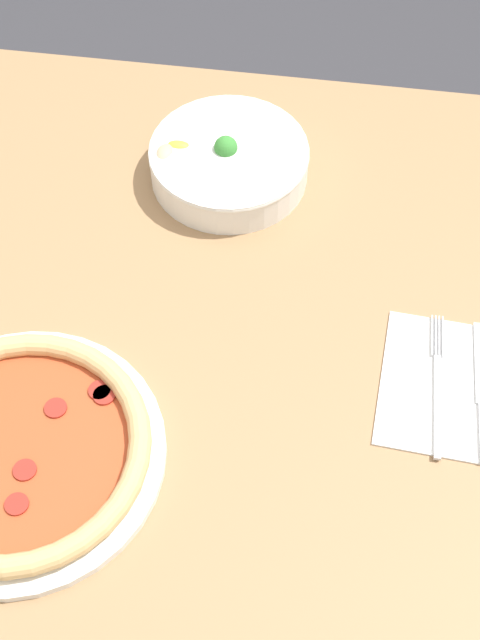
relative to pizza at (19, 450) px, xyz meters
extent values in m
plane|color=#333338|center=(0.11, 0.19, -0.75)|extent=(8.00, 8.00, 0.00)
cube|color=#99724C|center=(0.11, 0.19, -0.03)|extent=(1.06, 0.98, 0.03)
cylinder|color=olive|center=(0.57, 0.61, -0.40)|extent=(0.06, 0.06, 0.71)
cylinder|color=white|center=(0.00, 0.00, -0.01)|extent=(0.33, 0.33, 0.01)
torus|color=tan|center=(0.00, 0.00, 0.01)|extent=(0.30, 0.30, 0.03)
cylinder|color=#B74723|center=(0.00, 0.00, 0.00)|extent=(0.26, 0.26, 0.01)
cylinder|color=maroon|center=(0.02, -0.06, 0.00)|extent=(0.03, 0.03, 0.00)
cylinder|color=maroon|center=(0.03, 0.06, 0.00)|extent=(0.03, 0.03, 0.00)
cylinder|color=maroon|center=(0.07, 0.09, 0.00)|extent=(0.03, 0.03, 0.00)
cylinder|color=maroon|center=(0.08, 0.08, 0.00)|extent=(0.03, 0.03, 0.00)
cylinder|color=maroon|center=(0.01, -0.02, 0.00)|extent=(0.03, 0.03, 0.00)
cylinder|color=white|center=(0.17, 0.46, 0.01)|extent=(0.22, 0.22, 0.05)
torus|color=white|center=(0.17, 0.46, 0.03)|extent=(0.22, 0.22, 0.01)
ellipsoid|color=tan|center=(0.12, 0.44, 0.02)|extent=(0.04, 0.03, 0.02)
ellipsoid|color=tan|center=(0.16, 0.42, 0.02)|extent=(0.04, 0.04, 0.02)
ellipsoid|color=#998466|center=(0.19, 0.50, 0.02)|extent=(0.04, 0.04, 0.02)
ellipsoid|color=tan|center=(0.18, 0.53, 0.02)|extent=(0.04, 0.03, 0.02)
ellipsoid|color=tan|center=(0.08, 0.44, 0.03)|extent=(0.03, 0.04, 0.02)
ellipsoid|color=tan|center=(0.17, 0.45, 0.03)|extent=(0.03, 0.04, 0.02)
sphere|color=#388433|center=(0.16, 0.46, 0.04)|extent=(0.03, 0.03, 0.03)
ellipsoid|color=yellow|center=(0.10, 0.46, 0.03)|extent=(0.04, 0.02, 0.02)
cube|color=white|center=(0.49, 0.16, -0.02)|extent=(0.20, 0.20, 0.00)
cube|color=silver|center=(0.46, 0.13, -0.01)|extent=(0.01, 0.14, 0.00)
cube|color=silver|center=(0.46, 0.23, -0.01)|extent=(0.00, 0.06, 0.00)
cube|color=silver|center=(0.46, 0.23, -0.01)|extent=(0.00, 0.06, 0.00)
cube|color=silver|center=(0.46, 0.23, -0.01)|extent=(0.00, 0.06, 0.00)
cube|color=silver|center=(0.45, 0.23, -0.01)|extent=(0.00, 0.06, 0.00)
camera|label=1|loc=(0.31, -0.40, 0.89)|focal=50.00mm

